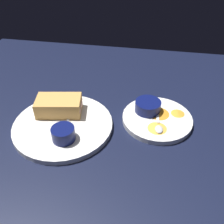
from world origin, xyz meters
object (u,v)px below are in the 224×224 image
ramekin_dark_sauce (62,133)px  ramekin_light_gravy (148,106)px  plate_sandwich_main (63,125)px  sandwich_half_near (59,106)px  spoon_by_dark_ramekin (66,125)px  plate_chips_companion (157,119)px  spoon_by_gravy_ramekin (159,126)px

ramekin_dark_sauce → ramekin_light_gravy: (21.31, 16.18, -0.22)cm
ramekin_dark_sauce → ramekin_light_gravy: ramekin_dark_sauce is taller
plate_sandwich_main → ramekin_dark_sauce: ramekin_dark_sauce is taller
sandwich_half_near → ramekin_light_gravy: (25.93, 5.42, -0.63)cm
ramekin_dark_sauce → spoon_by_dark_ramekin: bearing=97.2°
ramekin_dark_sauce → plate_chips_companion: (24.38, 13.62, -2.79)cm
plate_chips_companion → ramekin_light_gravy: (-3.07, 2.56, 2.57)cm
plate_sandwich_main → ramekin_light_gravy: (23.40, 10.16, 2.57)cm
spoon_by_dark_ramekin → ramekin_light_gravy: (21.95, 11.09, 1.40)cm
plate_sandwich_main → spoon_by_dark_ramekin: spoon_by_dark_ramekin is taller
sandwich_half_near → spoon_by_gravy_ramekin: bearing=-3.2°
sandwich_half_near → plate_chips_companion: 29.32cm
plate_chips_companion → spoon_by_gravy_ramekin: spoon_by_gravy_ramekin is taller
sandwich_half_near → plate_sandwich_main: bearing=-61.9°
spoon_by_dark_ramekin → plate_chips_companion: (25.03, 8.53, -1.16)cm
plate_sandwich_main → sandwich_half_near: bearing=118.1°
sandwich_half_near → ramekin_dark_sauce: sandwich_half_near is taller
ramekin_dark_sauce → ramekin_light_gravy: bearing=37.2°
spoon_by_gravy_ramekin → spoon_by_dark_ramekin: bearing=-171.0°
ramekin_light_gravy → ramekin_dark_sauce: bearing=-142.8°
ramekin_light_gravy → spoon_by_gravy_ramekin: size_ratio=0.77×
ramekin_dark_sauce → plate_chips_companion: bearing=29.2°
ramekin_dark_sauce → ramekin_light_gravy: 26.76cm
sandwich_half_near → ramekin_dark_sauce: size_ratio=2.32×
spoon_by_gravy_ramekin → sandwich_half_near: bearing=176.8°
plate_sandwich_main → spoon_by_gravy_ramekin: (26.94, 3.12, 1.16)cm
sandwich_half_near → spoon_by_gravy_ramekin: (29.47, -1.63, -2.04)cm
ramekin_light_gravy → spoon_by_gravy_ramekin: bearing=-63.3°
ramekin_light_gravy → spoon_by_gravy_ramekin: (3.54, -7.05, -1.40)cm
plate_chips_companion → spoon_by_gravy_ramekin: size_ratio=2.06×
ramekin_dark_sauce → plate_chips_companion: size_ratio=0.30×
sandwich_half_near → spoon_by_dark_ramekin: bearing=-55.0°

